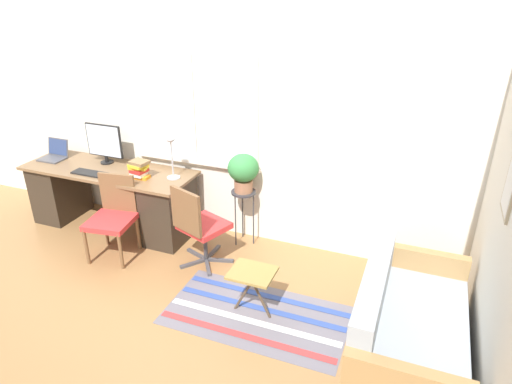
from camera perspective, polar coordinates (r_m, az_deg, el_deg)
ground_plane at (r=5.10m, az=-12.52°, el=-7.44°), size 14.00×14.00×0.00m
wall_back_with_window at (r=5.14m, az=-9.22°, el=9.66°), size 9.00×0.12×2.70m
wall_right_with_picture at (r=3.79m, az=28.86°, el=1.08°), size 0.08×9.00×2.70m
desk at (r=5.57m, az=-17.58°, el=-0.50°), size 2.02×0.68×0.74m
laptop at (r=5.97m, az=-23.91°, el=4.29°), size 0.29×0.26×0.22m
monitor at (r=5.54m, az=-18.44°, el=5.90°), size 0.46×0.15×0.46m
keyboard at (r=5.36m, az=-20.08°, el=2.23°), size 0.41×0.15×0.02m
mouse at (r=5.16m, az=-17.70°, el=1.79°), size 0.04×0.06×0.03m
desk_lamp at (r=4.91m, az=-10.51°, el=4.83°), size 0.14×0.14×0.47m
book_stack at (r=5.05m, az=-14.41°, el=2.83°), size 0.23×0.19×0.20m
desk_chair_wooden at (r=4.98m, az=-17.47°, el=-2.77°), size 0.50×0.51×0.86m
office_chair_swivel at (r=4.60m, az=-7.17°, el=-4.10°), size 0.56×0.58×0.89m
couch_loveseat at (r=3.79m, az=18.11°, el=-16.36°), size 0.78×1.48×0.75m
plant_stand at (r=4.91m, az=-1.56°, el=-0.68°), size 0.27×0.27×0.63m
potted_plant at (r=4.78m, az=-1.60°, el=2.72°), size 0.33×0.33×0.42m
floor_rug_striped at (r=4.17m, az=0.06°, el=-15.12°), size 1.60×0.85×0.01m
folding_stool at (r=3.95m, az=-0.48°, el=-10.47°), size 0.38×0.32×0.45m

